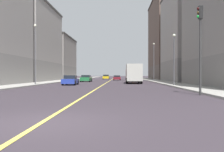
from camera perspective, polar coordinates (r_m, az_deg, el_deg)
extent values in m
plane|color=#332C33|center=(7.86, -16.26, -10.56)|extent=(400.00, 400.00, 0.00)
cube|color=#9E9B93|center=(56.88, 9.85, -1.01)|extent=(3.41, 168.00, 0.15)
cube|color=#9E9B93|center=(57.74, -10.64, -0.99)|extent=(3.41, 168.00, 0.15)
cube|color=#E5D14C|center=(56.40, -0.48, -1.09)|extent=(0.16, 154.00, 0.01)
cube|color=gray|center=(51.02, 19.46, 1.08)|extent=(11.66, 16.96, 4.20)
cube|color=#9E9993|center=(51.92, 19.48, 11.08)|extent=(11.66, 16.96, 13.84)
cube|color=brown|center=(72.23, 14.23, 0.79)|extent=(11.66, 23.45, 3.95)
cube|color=brown|center=(73.21, 14.24, 9.80)|extent=(11.66, 23.45, 18.98)
cube|color=#2B221D|center=(75.40, 14.26, 17.08)|extent=(11.96, 23.75, 0.40)
cube|color=gray|center=(53.36, -20.21, 0.95)|extent=(11.66, 18.12, 4.02)
cube|color=#9E9993|center=(53.98, -20.23, 9.14)|extent=(11.66, 18.12, 11.36)
cube|color=#474442|center=(55.18, -20.25, 15.18)|extent=(11.96, 18.42, 0.40)
cube|color=slate|center=(71.97, -14.28, 0.70)|extent=(11.66, 17.77, 3.73)
cube|color=gray|center=(72.25, -14.29, 5.40)|extent=(11.66, 17.77, 8.11)
cube|color=#3B3937|center=(72.74, -14.29, 8.75)|extent=(11.96, 18.07, 0.40)
cylinder|color=#2D2D2D|center=(18.19, 20.21, 4.23)|extent=(0.16, 0.16, 5.42)
cube|color=black|center=(18.67, 20.24, 13.95)|extent=(0.28, 0.32, 0.90)
sphere|color=#320404|center=(18.69, 19.76, 14.80)|extent=(0.20, 0.20, 0.20)
sphere|color=#352204|center=(18.62, 19.76, 13.96)|extent=(0.20, 0.20, 0.20)
sphere|color=green|center=(18.56, 19.75, 13.12)|extent=(0.20, 0.20, 0.20)
cylinder|color=#4C4C51|center=(30.86, 14.50, 3.48)|extent=(0.14, 0.14, 6.00)
sphere|color=#EAEACC|center=(31.18, 14.51, 9.27)|extent=(0.36, 0.36, 0.36)
cylinder|color=#4C4C51|center=(34.21, -17.75, 4.65)|extent=(0.14, 0.14, 7.76)
sphere|color=#EAEACC|center=(34.74, -17.76, 11.30)|extent=(0.36, 0.36, 0.36)
cylinder|color=#4C4C51|center=(48.57, 9.90, 3.10)|extent=(0.14, 0.14, 7.24)
sphere|color=#EAEACC|center=(48.89, 9.90, 7.51)|extent=(0.36, 0.36, 0.36)
cube|color=maroon|center=(60.23, 1.16, -0.51)|extent=(1.90, 4.04, 0.59)
cube|color=black|center=(60.31, 1.16, -0.04)|extent=(1.63, 2.11, 0.40)
cylinder|color=black|center=(61.47, 0.39, -0.67)|extent=(0.24, 0.65, 0.64)
cylinder|color=black|center=(61.49, 1.91, -0.67)|extent=(0.24, 0.65, 0.64)
cylinder|color=black|center=(58.99, 0.38, -0.72)|extent=(0.24, 0.65, 0.64)
cylinder|color=black|center=(59.01, 1.97, -0.72)|extent=(0.24, 0.65, 0.64)
cube|color=#23389E|center=(34.00, -9.83, -1.20)|extent=(1.87, 4.04, 0.63)
cube|color=black|center=(34.01, -9.82, -0.25)|extent=(1.61, 1.77, 0.49)
cylinder|color=black|center=(35.38, -10.76, -1.49)|extent=(0.23, 0.64, 0.64)
cylinder|color=black|center=(35.09, -8.15, -1.50)|extent=(0.23, 0.64, 0.64)
cylinder|color=black|center=(32.95, -11.62, -1.63)|extent=(0.23, 0.64, 0.64)
cylinder|color=black|center=(32.64, -8.82, -1.65)|extent=(0.23, 0.64, 0.64)
cube|color=orange|center=(48.20, 5.00, -0.75)|extent=(1.95, 4.14, 0.58)
cube|color=black|center=(48.22, 4.99, -0.11)|extent=(1.69, 1.92, 0.49)
cylinder|color=black|center=(49.46, 3.93, -0.94)|extent=(0.23, 0.64, 0.64)
cylinder|color=black|center=(49.52, 5.94, -0.94)|extent=(0.23, 0.64, 0.64)
cylinder|color=black|center=(46.90, 4.00, -1.01)|extent=(0.23, 0.64, 0.64)
cylinder|color=black|center=(46.98, 6.12, -1.01)|extent=(0.23, 0.64, 0.64)
cube|color=#1E6B38|center=(48.20, -6.13, -0.70)|extent=(1.92, 4.26, 0.67)
cube|color=black|center=(48.09, -6.15, -0.03)|extent=(1.67, 1.84, 0.45)
cylinder|color=black|center=(49.64, -6.88, -0.94)|extent=(0.23, 0.64, 0.64)
cylinder|color=black|center=(49.38, -4.92, -0.94)|extent=(0.23, 0.64, 0.64)
cylinder|color=black|center=(47.05, -7.41, -1.01)|extent=(0.23, 0.64, 0.64)
cylinder|color=black|center=(46.78, -5.35, -1.02)|extent=(0.23, 0.64, 0.64)
cube|color=gold|center=(72.35, -1.43, -0.33)|extent=(1.85, 3.94, 0.65)
cube|color=black|center=(72.27, -1.43, 0.13)|extent=(1.62, 1.94, 0.51)
cylinder|color=black|center=(73.61, -2.03, -0.49)|extent=(0.22, 0.64, 0.64)
cylinder|color=black|center=(73.52, -0.73, -0.49)|extent=(0.22, 0.64, 0.64)
cylinder|color=black|center=(71.18, -2.16, -0.52)|extent=(0.22, 0.64, 0.64)
cylinder|color=black|center=(71.09, -0.81, -0.52)|extent=(0.22, 0.64, 0.64)
cube|color=maroon|center=(42.38, 4.91, 0.24)|extent=(2.38, 2.09, 2.02)
cube|color=#B2B2A8|center=(38.43, 5.22, 0.83)|extent=(2.38, 4.93, 2.64)
cylinder|color=black|center=(41.98, 3.45, -1.01)|extent=(0.30, 0.90, 0.90)
cylinder|color=black|center=(42.09, 6.42, -1.00)|extent=(0.30, 0.90, 0.90)
cylinder|color=black|center=(37.35, 3.64, -1.18)|extent=(0.30, 0.90, 0.90)
cylinder|color=black|center=(37.47, 6.97, -1.18)|extent=(0.30, 0.90, 0.90)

